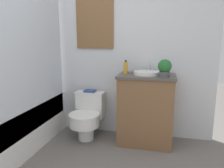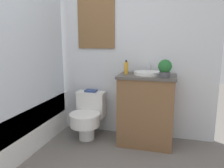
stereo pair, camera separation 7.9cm
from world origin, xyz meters
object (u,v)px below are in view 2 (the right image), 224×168
Objects in this scene: toilet at (88,115)px; soap_bottle at (126,68)px; sink at (148,73)px; book_on_tank at (91,91)px; potted_plant at (165,68)px.

soap_bottle is (0.50, 0.05, 0.63)m from toilet.
toilet is 0.96m from sink.
sink is 2.36× the size of book_on_tank.
book_on_tank is at bearing 90.00° from toilet.
toilet is 1.17m from potted_plant.
sink is 0.27m from soap_bottle.
book_on_tank reaches higher than toilet.
toilet is at bearing -174.59° from soap_bottle.
soap_bottle is 0.61m from book_on_tank.
toilet is at bearing -90.00° from book_on_tank.
sink is (0.76, 0.05, 0.58)m from toilet.
soap_bottle reaches higher than sink.
sink is at bearing 0.37° from soap_bottle.
sink is 2.11× the size of soap_bottle.
sink is 0.26m from potted_plant.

